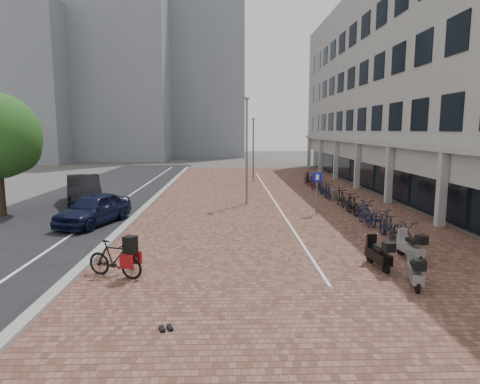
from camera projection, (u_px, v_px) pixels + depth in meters
name	position (u px, v px, depth m)	size (l,w,h in m)	color
ground	(245.00, 255.00, 14.24)	(140.00, 140.00, 0.00)	#474442
plaza_brick	(269.00, 198.00, 26.15)	(14.50, 42.00, 0.04)	brown
street_asphalt	(93.00, 199.00, 25.83)	(8.00, 50.00, 0.03)	black
curb	(156.00, 198.00, 25.94)	(0.35, 42.00, 0.14)	gray
lane_line	(125.00, 198.00, 25.89)	(0.12, 44.00, 0.00)	white
parking_line	(272.00, 198.00, 26.16)	(0.10, 30.00, 0.00)	white
office_building	(420.00, 70.00, 29.17)	(8.40, 40.00, 15.00)	#9F9F99
bg_towers	(132.00, 62.00, 60.12)	(33.00, 23.00, 32.00)	gray
car_navy	(94.00, 209.00, 18.76)	(1.69, 4.20, 1.43)	black
car_dark	(84.00, 189.00, 24.13)	(1.75, 5.03, 1.66)	black
hero_bike	(115.00, 258.00, 12.04)	(1.88, 1.14, 1.28)	black
shoes	(166.00, 330.00, 8.86)	(0.34, 0.28, 0.08)	black
scooter_front	(410.00, 246.00, 13.62)	(0.45, 1.43, 0.98)	#A1A1A6
scooter_mid	(379.00, 253.00, 12.83)	(0.45, 1.45, 1.00)	black
scooter_back	(415.00, 270.00, 11.31)	(0.43, 1.38, 0.95)	gray
parking_sign	(317.00, 187.00, 20.75)	(0.45, 0.10, 2.16)	slate
lamp_near	(247.00, 153.00, 23.43)	(0.12, 0.12, 5.98)	gray
lamp_far	(253.00, 151.00, 33.68)	(0.12, 0.12, 5.14)	slate
street_tree	(0.00, 138.00, 20.20)	(4.16, 4.16, 6.05)	#382619
bike_row	(335.00, 194.00, 24.41)	(1.14, 20.44, 1.05)	black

